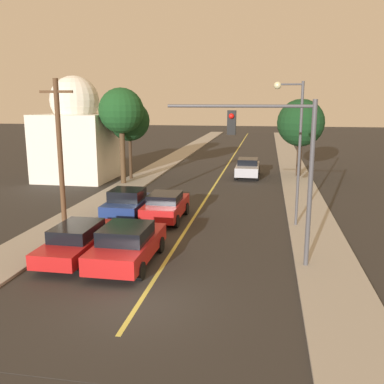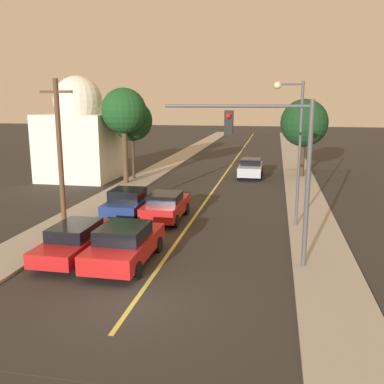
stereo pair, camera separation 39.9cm
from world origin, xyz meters
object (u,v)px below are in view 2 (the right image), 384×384
at_px(tree_right_near, 304,123).
at_px(car_near_lane_front, 125,244).
at_px(tree_left_near, 124,111).
at_px(domed_building_left, 80,135).
at_px(car_far_oncoming, 251,168).
at_px(car_near_lane_second, 166,206).
at_px(traffic_signal_mast, 274,154).
at_px(car_outer_lane_front, 77,239).
at_px(utility_pole_left, 60,154).
at_px(car_outer_lane_second, 129,202).
at_px(tree_left_far, 132,121).
at_px(streetlamp_right, 294,136).

bearing_deg(tree_right_near, car_near_lane_front, -110.34).
distance_m(tree_left_near, domed_building_left, 5.09).
bearing_deg(tree_right_near, car_far_oncoming, -169.99).
bearing_deg(car_near_lane_second, car_near_lane_front, -90.00).
bearing_deg(car_far_oncoming, car_near_lane_second, 75.40).
distance_m(traffic_signal_mast, tree_right_near, 20.91).
distance_m(car_outer_lane_front, traffic_signal_mast, 8.75).
relative_size(car_outer_lane_front, utility_pole_left, 0.71).
distance_m(car_outer_lane_second, tree_left_far, 12.05).
relative_size(car_far_oncoming, streetlamp_right, 0.67).
xyz_separation_m(streetlamp_right, tree_left_near, (-12.20, 9.42, 0.91)).
bearing_deg(streetlamp_right, tree_left_near, 142.33).
distance_m(car_outer_lane_second, domed_building_left, 13.40).
relative_size(car_outer_lane_second, utility_pole_left, 0.55).
relative_size(car_outer_lane_front, domed_building_left, 0.62).
bearing_deg(streetlamp_right, car_outer_lane_second, 177.08).
bearing_deg(domed_building_left, traffic_signal_mast, -46.61).
xyz_separation_m(car_near_lane_second, tree_left_far, (-5.61, 11.24, 4.01)).
bearing_deg(car_outer_lane_second, car_far_oncoming, 66.79).
xyz_separation_m(traffic_signal_mast, domed_building_left, (-15.69, 16.60, -0.83)).
height_order(traffic_signal_mast, tree_right_near, tree_right_near).
height_order(car_outer_lane_front, tree_right_near, tree_right_near).
bearing_deg(car_outer_lane_front, utility_pole_left, 126.01).
xyz_separation_m(car_outer_lane_second, tree_right_near, (10.26, 14.73, 3.75)).
bearing_deg(traffic_signal_mast, car_outer_lane_second, 142.61).
relative_size(car_near_lane_second, tree_left_far, 0.68).
relative_size(car_near_lane_front, tree_right_near, 0.73).
bearing_deg(domed_building_left, car_far_oncoming, 13.98).
height_order(car_near_lane_front, utility_pole_left, utility_pole_left).
height_order(utility_pole_left, tree_right_near, utility_pole_left).
relative_size(tree_left_far, tree_right_near, 0.98).
bearing_deg(traffic_signal_mast, car_near_lane_second, 134.96).
bearing_deg(car_far_oncoming, utility_pole_left, 65.48).
xyz_separation_m(car_far_oncoming, streetlamp_right, (2.85, -14.43, 3.87)).
bearing_deg(utility_pole_left, domed_building_left, 112.05).
relative_size(car_far_oncoming, domed_building_left, 0.58).
height_order(utility_pole_left, tree_left_near, utility_pole_left).
height_order(car_outer_lane_front, utility_pole_left, utility_pole_left).
height_order(car_far_oncoming, tree_left_far, tree_left_far).
height_order(car_near_lane_second, car_outer_lane_second, car_outer_lane_second).
xyz_separation_m(car_far_oncoming, traffic_signal_mast, (1.93, -20.03, 3.63)).
xyz_separation_m(car_near_lane_second, domed_building_left, (-10.03, 10.93, 2.82)).
bearing_deg(car_near_lane_front, tree_right_near, 69.66).
bearing_deg(tree_left_near, domed_building_left, 160.31).
bearing_deg(tree_left_far, car_near_lane_second, -63.47).
height_order(streetlamp_right, tree_left_near, tree_left_near).
relative_size(streetlamp_right, tree_left_far, 1.14).
height_order(car_outer_lane_front, streetlamp_right, streetlamp_right).
xyz_separation_m(car_near_lane_second, tree_left_near, (-5.61, 9.35, 4.80)).
distance_m(car_outer_lane_second, traffic_signal_mast, 10.61).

